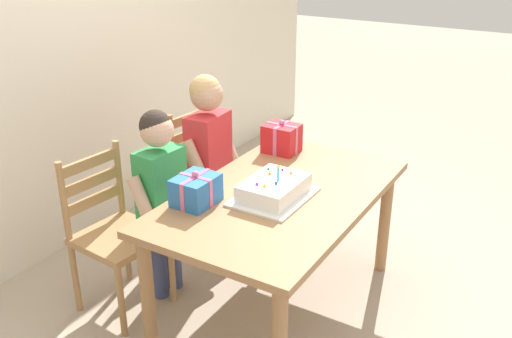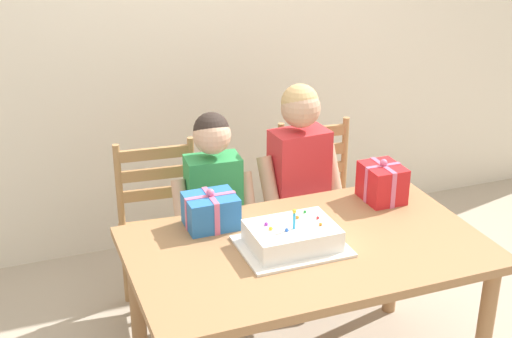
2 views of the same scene
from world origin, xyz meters
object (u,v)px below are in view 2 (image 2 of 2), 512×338
gift_box_red_large (211,211)px  chair_right (320,206)px  birthday_cake (292,238)px  gift_box_beside_cake (382,183)px  chair_left (162,233)px  dining_table (307,263)px  child_younger (214,199)px  child_older (299,176)px

gift_box_red_large → chair_right: bearing=32.0°
birthday_cake → gift_box_beside_cake: bearing=25.5°
chair_left → dining_table: bearing=-60.8°
birthday_cake → chair_left: bearing=114.9°
gift_box_red_large → dining_table: bearing=-42.9°
dining_table → child_younger: child_younger is taller
chair_right → child_younger: child_younger is taller
dining_table → gift_box_red_large: (-0.33, 0.31, 0.17)m
chair_left → child_older: 0.76m
gift_box_red_large → gift_box_beside_cake: gift_box_beside_cake is taller
dining_table → child_younger: size_ratio=1.33×
birthday_cake → child_younger: (-0.14, 0.64, -0.09)m
dining_table → child_younger: (-0.21, 0.64, 0.05)m
gift_box_beside_cake → child_older: bearing=126.5°
child_older → child_younger: bearing=180.0°
chair_left → child_older: (0.69, -0.16, 0.28)m
birthday_cake → chair_right: same height
child_older → chair_right: bearing=37.3°
birthday_cake → chair_left: size_ratio=0.48×
dining_table → gift_box_red_large: size_ratio=6.57×
chair_left → chair_right: (0.90, -0.00, 0.00)m
chair_left → gift_box_red_large: bearing=-76.8°
gift_box_red_large → chair_left: 0.61m
chair_right → chair_left: bearing=180.0°
birthday_cake → chair_left: 0.94m
birthday_cake → child_younger: child_younger is taller
chair_left → child_older: size_ratio=0.75×
child_older → child_younger: (-0.46, 0.00, -0.06)m
child_older → gift_box_beside_cake: bearing=-53.5°
birthday_cake → chair_left: (-0.37, 0.80, -0.31)m
dining_table → gift_box_beside_cake: bearing=28.3°
dining_table → chair_right: bearing=60.4°
chair_left → child_younger: child_younger is taller
chair_left → child_younger: 0.36m
dining_table → chair_right: 0.93m
dining_table → child_younger: bearing=108.5°
dining_table → gift_box_beside_cake: (0.51, 0.28, 0.18)m
gift_box_beside_cake → child_younger: (-0.73, 0.36, -0.13)m
birthday_cake → child_older: size_ratio=0.36×
chair_left → child_older: child_older is taller
gift_box_beside_cake → child_older: child_older is taller
child_older → child_younger: 0.46m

